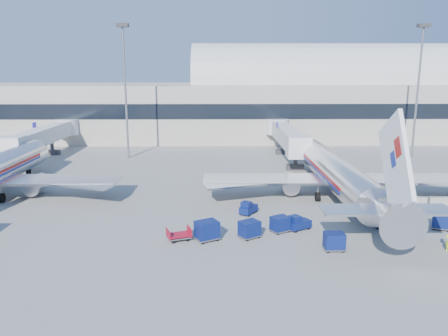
{
  "coord_description": "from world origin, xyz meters",
  "views": [
    {
      "loc": [
        -4.17,
        -45.42,
        14.95
      ],
      "look_at": [
        -3.53,
        6.0,
        3.47
      ],
      "focal_mm": 35.0,
      "sensor_mm": 36.0,
      "label": 1
    }
  ],
  "objects_px": {
    "jetbridge_mid": "(46,135)",
    "cart_solo_near": "(334,241)",
    "barrier_mid": "(442,201)",
    "tug_lead": "(298,223)",
    "cart_train_a": "(280,224)",
    "cart_open_red": "(179,236)",
    "airliner_main": "(339,175)",
    "barrier_near": "(413,201)",
    "jetbridge_near": "(285,135)",
    "cart_solo_far": "(442,221)",
    "cart_train_b": "(249,229)",
    "mast_east": "(419,72)",
    "cart_train_c": "(207,230)",
    "mast_west": "(125,72)",
    "tug_left": "(248,208)",
    "tug_right": "(386,221)"
  },
  "relations": [
    {
      "from": "tug_right",
      "to": "cart_open_red",
      "type": "bearing_deg",
      "value": -159.88
    },
    {
      "from": "jetbridge_near",
      "to": "cart_open_red",
      "type": "relative_size",
      "value": 11.19
    },
    {
      "from": "jetbridge_mid",
      "to": "cart_solo_near",
      "type": "xyz_separation_m",
      "value": [
        40.03,
        -41.57,
        -3.1
      ]
    },
    {
      "from": "jetbridge_mid",
      "to": "cart_open_red",
      "type": "relative_size",
      "value": 11.19
    },
    {
      "from": "barrier_near",
      "to": "tug_lead",
      "type": "bearing_deg",
      "value": -151.77
    },
    {
      "from": "airliner_main",
      "to": "tug_lead",
      "type": "distance_m",
      "value": 12.43
    },
    {
      "from": "mast_east",
      "to": "tug_right",
      "type": "xyz_separation_m",
      "value": [
        -17.9,
        -35.47,
        -14.06
      ]
    },
    {
      "from": "airliner_main",
      "to": "cart_train_a",
      "type": "bearing_deg",
      "value": -127.54
    },
    {
      "from": "mast_west",
      "to": "mast_east",
      "type": "bearing_deg",
      "value": 0.0
    },
    {
      "from": "airliner_main",
      "to": "cart_train_a",
      "type": "xyz_separation_m",
      "value": [
        -8.37,
        -10.89,
        -2.12
      ]
    },
    {
      "from": "airliner_main",
      "to": "cart_train_b",
      "type": "bearing_deg",
      "value": -132.67
    },
    {
      "from": "cart_train_a",
      "to": "cart_open_red",
      "type": "relative_size",
      "value": 0.87
    },
    {
      "from": "barrier_near",
      "to": "cart_open_red",
      "type": "bearing_deg",
      "value": -158.15
    },
    {
      "from": "barrier_mid",
      "to": "cart_solo_near",
      "type": "height_order",
      "value": "cart_solo_near"
    },
    {
      "from": "jetbridge_near",
      "to": "cart_train_b",
      "type": "bearing_deg",
      "value": -103.08
    },
    {
      "from": "cart_train_c",
      "to": "cart_solo_far",
      "type": "height_order",
      "value": "cart_train_c"
    },
    {
      "from": "mast_west",
      "to": "tug_left",
      "type": "distance_m",
      "value": 39.04
    },
    {
      "from": "cart_train_a",
      "to": "cart_train_c",
      "type": "distance_m",
      "value": 7.16
    },
    {
      "from": "barrier_near",
      "to": "cart_train_b",
      "type": "height_order",
      "value": "cart_train_b"
    },
    {
      "from": "jetbridge_mid",
      "to": "cart_train_a",
      "type": "relative_size",
      "value": 12.8
    },
    {
      "from": "barrier_mid",
      "to": "tug_lead",
      "type": "relative_size",
      "value": 1.19
    },
    {
      "from": "tug_left",
      "to": "cart_solo_far",
      "type": "bearing_deg",
      "value": -71.53
    },
    {
      "from": "cart_solo_near",
      "to": "mast_east",
      "type": "bearing_deg",
      "value": 57.5
    },
    {
      "from": "airliner_main",
      "to": "cart_train_b",
      "type": "height_order",
      "value": "airliner_main"
    },
    {
      "from": "jetbridge_near",
      "to": "cart_train_c",
      "type": "distance_m",
      "value": 41.35
    },
    {
      "from": "mast_west",
      "to": "cart_train_c",
      "type": "relative_size",
      "value": 8.92
    },
    {
      "from": "mast_east",
      "to": "cart_train_b",
      "type": "height_order",
      "value": "mast_east"
    },
    {
      "from": "cart_train_c",
      "to": "mast_east",
      "type": "bearing_deg",
      "value": 18.17
    },
    {
      "from": "jetbridge_near",
      "to": "barrier_mid",
      "type": "bearing_deg",
      "value": -64.56
    },
    {
      "from": "mast_east",
      "to": "barrier_mid",
      "type": "bearing_deg",
      "value": -107.26
    },
    {
      "from": "barrier_mid",
      "to": "cart_solo_far",
      "type": "height_order",
      "value": "cart_solo_far"
    },
    {
      "from": "tug_right",
      "to": "tug_left",
      "type": "xyz_separation_m",
      "value": [
        -13.16,
        4.4,
        -0.07
      ]
    },
    {
      "from": "tug_lead",
      "to": "cart_solo_near",
      "type": "height_order",
      "value": "cart_solo_near"
    },
    {
      "from": "airliner_main",
      "to": "cart_open_red",
      "type": "bearing_deg",
      "value": -144.15
    },
    {
      "from": "mast_west",
      "to": "cart_open_red",
      "type": "xyz_separation_m",
      "value": [
        12.24,
        -38.33,
        -14.39
      ]
    },
    {
      "from": "cart_solo_near",
      "to": "mast_west",
      "type": "bearing_deg",
      "value": 120.54
    },
    {
      "from": "airliner_main",
      "to": "tug_lead",
      "type": "bearing_deg",
      "value": -122.42
    },
    {
      "from": "jetbridge_near",
      "to": "barrier_mid",
      "type": "xyz_separation_m",
      "value": [
        13.7,
        -28.81,
        -3.48
      ]
    },
    {
      "from": "jetbridge_near",
      "to": "mast_east",
      "type": "relative_size",
      "value": 1.22
    },
    {
      "from": "cart_solo_near",
      "to": "cart_solo_far",
      "type": "relative_size",
      "value": 0.84
    },
    {
      "from": "cart_train_a",
      "to": "cart_solo_near",
      "type": "distance_m",
      "value": 5.92
    },
    {
      "from": "tug_lead",
      "to": "cart_open_red",
      "type": "xyz_separation_m",
      "value": [
        -11.21,
        -2.52,
        -0.27
      ]
    },
    {
      "from": "tug_lead",
      "to": "cart_solo_far",
      "type": "bearing_deg",
      "value": -30.27
    },
    {
      "from": "mast_east",
      "to": "cart_train_b",
      "type": "relative_size",
      "value": 9.89
    },
    {
      "from": "jetbridge_near",
      "to": "mast_west",
      "type": "distance_m",
      "value": 29.67
    },
    {
      "from": "jetbridge_mid",
      "to": "tug_lead",
      "type": "bearing_deg",
      "value": -44.06
    },
    {
      "from": "cart_open_red",
      "to": "cart_solo_near",
      "type": "bearing_deg",
      "value": -31.01
    },
    {
      "from": "mast_west",
      "to": "barrier_near",
      "type": "relative_size",
      "value": 7.53
    },
    {
      "from": "mast_east",
      "to": "tug_lead",
      "type": "bearing_deg",
      "value": -126.55
    },
    {
      "from": "tug_lead",
      "to": "cart_train_a",
      "type": "bearing_deg",
      "value": 167.5
    }
  ]
}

